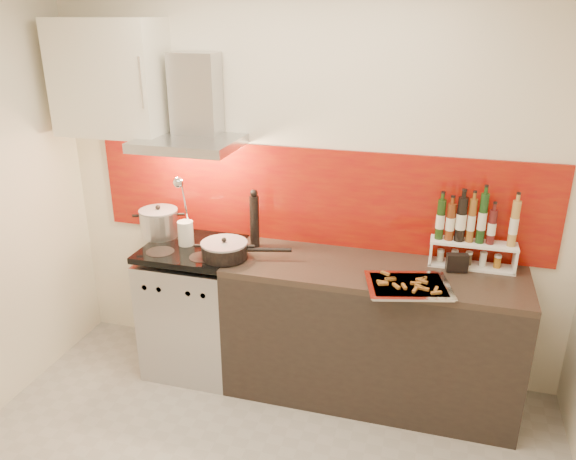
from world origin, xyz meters
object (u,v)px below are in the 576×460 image
(counter, at_px, (371,333))
(baking_tray, at_px, (408,286))
(stock_pot, at_px, (159,223))
(saute_pan, at_px, (226,250))
(range_stove, at_px, (196,309))
(pepper_mill, at_px, (254,219))

(counter, xyz_separation_m, baking_tray, (0.22, -0.21, 0.47))
(counter, xyz_separation_m, stock_pot, (-1.48, 0.10, 0.56))
(stock_pot, xyz_separation_m, saute_pan, (0.57, -0.22, -0.04))
(range_stove, relative_size, counter, 0.51)
(saute_pan, xyz_separation_m, baking_tray, (1.13, -0.09, -0.05))
(range_stove, distance_m, baking_tray, 1.51)
(saute_pan, bearing_deg, baking_tray, -4.73)
(range_stove, distance_m, stock_pot, 0.64)
(counter, height_order, baking_tray, baking_tray)
(counter, distance_m, stock_pot, 1.58)
(stock_pot, height_order, baking_tray, stock_pot)
(counter, bearing_deg, baking_tray, -44.25)
(counter, height_order, pepper_mill, pepper_mill)
(stock_pot, distance_m, pepper_mill, 0.68)
(range_stove, bearing_deg, stock_pot, 159.68)
(range_stove, bearing_deg, baking_tray, -8.26)
(range_stove, xyz_separation_m, baking_tray, (1.42, -0.21, 0.47))
(range_stove, distance_m, pepper_mill, 0.77)
(stock_pot, bearing_deg, range_stove, -20.32)
(saute_pan, bearing_deg, pepper_mill, 64.99)
(saute_pan, bearing_deg, counter, 7.30)
(saute_pan, bearing_deg, stock_pot, 159.15)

